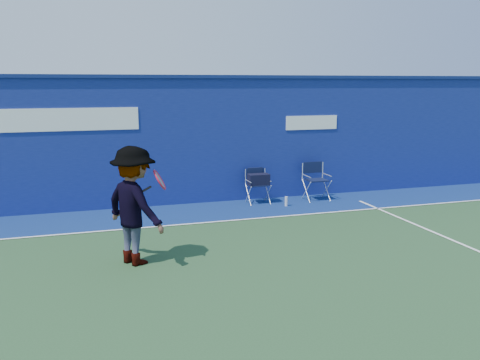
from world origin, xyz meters
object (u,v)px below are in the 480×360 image
object	(u,v)px
directors_chair_left	(258,189)
tennis_player	(134,206)
directors_chair_right	(316,188)
water_bottle	(286,201)

from	to	relation	value
directors_chair_left	tennis_player	size ratio (longest dim) A/B	0.44
tennis_player	directors_chair_right	bearing A→B (deg)	34.38
directors_chair_right	tennis_player	size ratio (longest dim) A/B	0.49
directors_chair_right	water_bottle	distance (m)	1.07
water_bottle	tennis_player	xyz separation A→B (m)	(-3.81, -2.85, 0.84)
directors_chair_left	tennis_player	distance (m)	4.73
water_bottle	tennis_player	distance (m)	4.83
water_bottle	tennis_player	size ratio (longest dim) A/B	0.13
directors_chair_left	water_bottle	distance (m)	0.78
directors_chair_right	tennis_player	bearing A→B (deg)	-145.62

